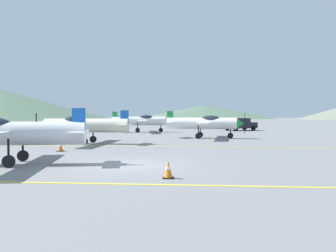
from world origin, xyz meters
name	(u,v)px	position (x,y,z in m)	size (l,w,h in m)	color
ground_plane	(127,165)	(0.00, 0.00, 0.00)	(400.00, 400.00, 0.00)	slate
apron_line_near	(100,184)	(0.00, -4.26, 0.01)	(80.00, 0.16, 0.01)	yellow
apron_line_far	(154,146)	(0.00, 8.83, 0.01)	(80.00, 0.16, 0.01)	yellow
airplane_near	(5,133)	(-5.26, -0.36, 1.37)	(7.11, 8.12, 2.43)	silver
airplane_mid	(83,125)	(-5.46, 10.67, 1.37)	(7.01, 8.09, 2.43)	silver
airplane_far	(204,123)	(3.45, 17.50, 1.37)	(7.07, 8.13, 2.43)	white
airplane_back	(141,121)	(-3.88, 27.51, 1.37)	(7.11, 8.13, 2.43)	white
car_sedan	(240,124)	(8.21, 32.89, 0.84)	(4.60, 3.82, 1.62)	black
traffic_cone_front	(168,170)	(2.03, -3.09, 0.29)	(0.36, 0.36, 0.59)	black
traffic_cone_side	(60,146)	(-4.99, 5.20, 0.29)	(0.36, 0.36, 0.59)	black
hill_centerleft	(205,112)	(4.97, 159.00, 3.06)	(66.83, 66.83, 6.13)	#4C6651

